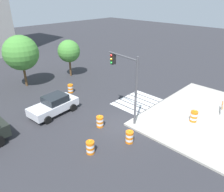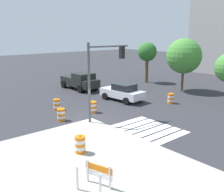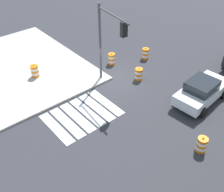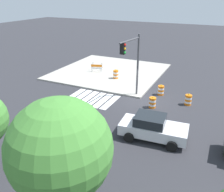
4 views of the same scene
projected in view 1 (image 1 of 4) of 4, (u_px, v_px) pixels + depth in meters
ground_plane at (124, 125)px, 17.41m from camera, size 120.00×120.00×0.00m
crosswalk_stripes at (137, 102)px, 21.13m from camera, size 4.35×3.20×0.02m
sports_car at (54, 105)px, 18.82m from camera, size 4.44×2.41×1.63m
traffic_barrel_near_corner at (90, 147)px, 14.21m from camera, size 0.56×0.56×1.02m
traffic_barrel_crosswalk_end at (129, 137)px, 15.23m from camera, size 0.56×0.56×1.02m
traffic_barrel_median_near at (70, 88)px, 22.95m from camera, size 0.56×0.56×1.02m
traffic_barrel_median_far at (100, 122)px, 17.04m from camera, size 0.56×0.56×1.02m
traffic_barrel_on_sidewalk at (194, 116)px, 17.48m from camera, size 0.56×0.56×1.02m
construction_barricade at (224, 107)px, 18.63m from camera, size 1.42×1.12×1.00m
traffic_light_pole at (126, 76)px, 16.53m from camera, size 0.62×3.27×5.50m
street_tree_streetside_near at (69, 51)px, 26.48m from camera, size 2.73×2.73×4.55m
street_tree_streetside_far at (21, 53)px, 23.16m from camera, size 3.75×3.75×5.70m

